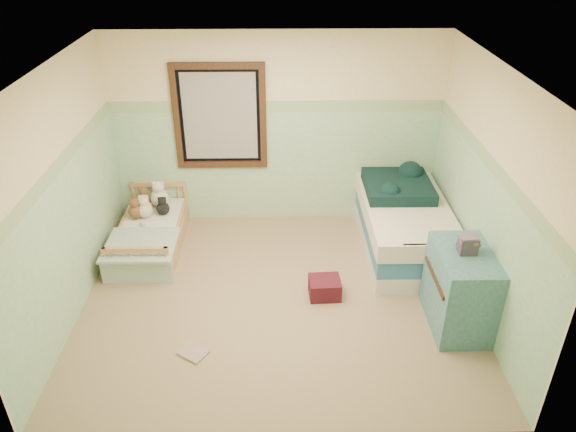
{
  "coord_description": "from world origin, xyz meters",
  "views": [
    {
      "loc": [
        0.03,
        -4.75,
        3.74
      ],
      "look_at": [
        0.13,
        0.35,
        0.83
      ],
      "focal_mm": 33.93,
      "sensor_mm": 36.0,
      "label": 1
    }
  ],
  "objects_px": {
    "plush_floor_cream": "(149,239)",
    "floor_book": "(193,353)",
    "twin_bed_frame": "(401,241)",
    "red_pillow": "(325,288)",
    "toddler_bed_frame": "(151,240)",
    "dresser": "(460,289)",
    "plush_floor_tan": "(117,262)"
  },
  "relations": [
    {
      "from": "twin_bed_frame",
      "to": "red_pillow",
      "type": "height_order",
      "value": "twin_bed_frame"
    },
    {
      "from": "plush_floor_cream",
      "to": "dresser",
      "type": "xyz_separation_m",
      "value": [
        3.42,
        -1.49,
        0.3
      ]
    },
    {
      "from": "red_pillow",
      "to": "floor_book",
      "type": "bearing_deg",
      "value": -146.61
    },
    {
      "from": "twin_bed_frame",
      "to": "floor_book",
      "type": "height_order",
      "value": "twin_bed_frame"
    },
    {
      "from": "floor_book",
      "to": "plush_floor_tan",
      "type": "bearing_deg",
      "value": 160.68
    },
    {
      "from": "dresser",
      "to": "red_pillow",
      "type": "height_order",
      "value": "dresser"
    },
    {
      "from": "toddler_bed_frame",
      "to": "twin_bed_frame",
      "type": "bearing_deg",
      "value": -2.02
    },
    {
      "from": "twin_bed_frame",
      "to": "floor_book",
      "type": "relative_size",
      "value": 7.33
    },
    {
      "from": "dresser",
      "to": "toddler_bed_frame",
      "type": "bearing_deg",
      "value": 156.21
    },
    {
      "from": "red_pillow",
      "to": "twin_bed_frame",
      "type": "bearing_deg",
      "value": 41.78
    },
    {
      "from": "toddler_bed_frame",
      "to": "plush_floor_tan",
      "type": "relative_size",
      "value": 6.72
    },
    {
      "from": "plush_floor_tan",
      "to": "dresser",
      "type": "distance_m",
      "value": 3.85
    },
    {
      "from": "dresser",
      "to": "red_pillow",
      "type": "relative_size",
      "value": 2.52
    },
    {
      "from": "plush_floor_tan",
      "to": "red_pillow",
      "type": "xyz_separation_m",
      "value": [
        2.4,
        -0.54,
        -0.01
      ]
    },
    {
      "from": "twin_bed_frame",
      "to": "dresser",
      "type": "height_order",
      "value": "dresser"
    },
    {
      "from": "plush_floor_cream",
      "to": "floor_book",
      "type": "xyz_separation_m",
      "value": [
        0.79,
        -1.89,
        -0.12
      ]
    },
    {
      "from": "toddler_bed_frame",
      "to": "plush_floor_cream",
      "type": "distance_m",
      "value": 0.04
    },
    {
      "from": "plush_floor_cream",
      "to": "floor_book",
      "type": "bearing_deg",
      "value": -67.37
    },
    {
      "from": "plush_floor_cream",
      "to": "red_pillow",
      "type": "xyz_separation_m",
      "value": [
        2.12,
        -1.02,
        -0.02
      ]
    },
    {
      "from": "toddler_bed_frame",
      "to": "plush_floor_cream",
      "type": "bearing_deg",
      "value": -144.3
    },
    {
      "from": "twin_bed_frame",
      "to": "plush_floor_cream",
      "type": "bearing_deg",
      "value": 178.24
    },
    {
      "from": "plush_floor_cream",
      "to": "red_pillow",
      "type": "distance_m",
      "value": 2.35
    },
    {
      "from": "plush_floor_tan",
      "to": "dresser",
      "type": "xyz_separation_m",
      "value": [
        3.7,
        -1.01,
        0.31
      ]
    },
    {
      "from": "plush_floor_tan",
      "to": "twin_bed_frame",
      "type": "xyz_separation_m",
      "value": [
        3.43,
        0.38,
        -0.0
      ]
    },
    {
      "from": "plush_floor_tan",
      "to": "floor_book",
      "type": "bearing_deg",
      "value": -52.88
    },
    {
      "from": "red_pillow",
      "to": "floor_book",
      "type": "xyz_separation_m",
      "value": [
        -1.33,
        -0.88,
        -0.09
      ]
    },
    {
      "from": "toddler_bed_frame",
      "to": "floor_book",
      "type": "bearing_deg",
      "value": -68.0
    },
    {
      "from": "toddler_bed_frame",
      "to": "red_pillow",
      "type": "height_order",
      "value": "red_pillow"
    },
    {
      "from": "toddler_bed_frame",
      "to": "dresser",
      "type": "xyz_separation_m",
      "value": [
        3.4,
        -1.5,
        0.33
      ]
    },
    {
      "from": "red_pillow",
      "to": "toddler_bed_frame",
      "type": "bearing_deg",
      "value": 153.88
    },
    {
      "from": "plush_floor_tan",
      "to": "twin_bed_frame",
      "type": "relative_size",
      "value": 0.12
    },
    {
      "from": "plush_floor_cream",
      "to": "floor_book",
      "type": "distance_m",
      "value": 2.05
    }
  ]
}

